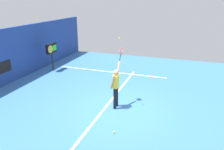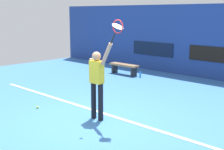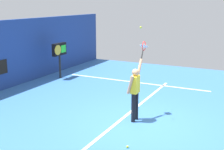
{
  "view_description": "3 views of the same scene",
  "coord_description": "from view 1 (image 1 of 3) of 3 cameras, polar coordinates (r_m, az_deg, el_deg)",
  "views": [
    {
      "loc": [
        -7.97,
        -2.45,
        4.46
      ],
      "look_at": [
        0.43,
        0.47,
        1.33
      ],
      "focal_mm": 35.38,
      "sensor_mm": 36.0,
      "label": 1
    },
    {
      "loc": [
        5.54,
        -4.9,
        2.61
      ],
      "look_at": [
        0.27,
        0.54,
        1.1
      ],
      "focal_mm": 50.28,
      "sensor_mm": 36.0,
      "label": 2
    },
    {
      "loc": [
        -8.41,
        -3.22,
        3.7
      ],
      "look_at": [
        0.06,
        0.98,
        1.42
      ],
      "focal_mm": 48.85,
      "sensor_mm": 36.0,
      "label": 3
    }
  ],
  "objects": [
    {
      "name": "court_baseline",
      "position": [
        9.63,
        -1.53,
        -8.16
      ],
      "size": [
        10.0,
        0.1,
        0.01
      ],
      "primitive_type": "cube",
      "color": "white",
      "rests_on": "ground_plane"
    },
    {
      "name": "court_sideline",
      "position": [
        13.97,
        -0.44,
        0.81
      ],
      "size": [
        0.1,
        7.0,
        0.01
      ],
      "primitive_type": "cube",
      "color": "white",
      "rests_on": "ground_plane"
    },
    {
      "name": "tennis_racket",
      "position": [
        9.39,
        2.34,
        5.95
      ],
      "size": [
        0.44,
        0.27,
        0.61
      ],
      "color": "black"
    },
    {
      "name": "tennis_ball",
      "position": [
        8.75,
        1.91,
        9.44
      ],
      "size": [
        0.07,
        0.07,
        0.07
      ],
      "primitive_type": "sphere",
      "color": "#CCE033"
    },
    {
      "name": "ground_plane",
      "position": [
        9.46,
        1.88,
        -8.74
      ],
      "size": [
        18.0,
        18.0,
        0.0
      ],
      "primitive_type": "plane",
      "color": "#3870B2"
    },
    {
      "name": "scoreboard_clock",
      "position": [
        14.45,
        -15.36,
        6.35
      ],
      "size": [
        0.96,
        0.2,
        1.75
      ],
      "color": "black",
      "rests_on": "ground_plane"
    },
    {
      "name": "tennis_player",
      "position": [
        9.17,
        0.99,
        -2.7
      ],
      "size": [
        0.76,
        0.31,
        1.94
      ],
      "color": "black",
      "rests_on": "ground_plane"
    },
    {
      "name": "spare_ball",
      "position": [
        7.93,
        0.58,
        -14.53
      ],
      "size": [
        0.07,
        0.07,
        0.07
      ],
      "primitive_type": "sphere",
      "color": "#CCE033",
      "rests_on": "ground_plane"
    }
  ]
}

